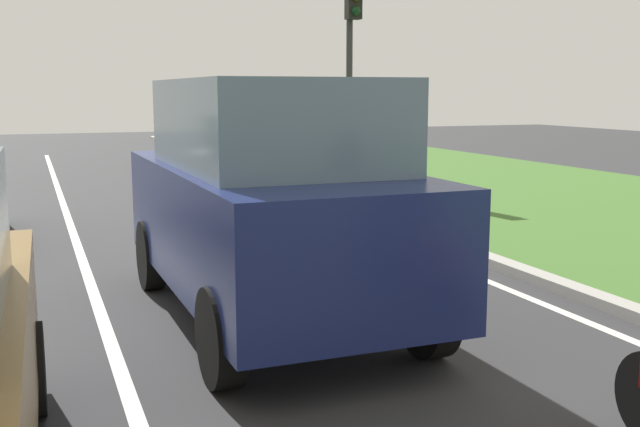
% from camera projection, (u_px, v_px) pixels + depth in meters
% --- Properties ---
extents(ground_plane, '(60.00, 60.00, 0.00)m').
position_uv_depth(ground_plane, '(125.00, 238.00, 11.39)').
color(ground_plane, '#2D2D30').
extents(lane_line_center, '(0.12, 32.00, 0.01)m').
position_uv_depth(lane_line_center, '(76.00, 241.00, 11.14)').
color(lane_line_center, silver).
rests_on(lane_line_center, ground).
extents(lane_line_right_edge, '(0.12, 32.00, 0.01)m').
position_uv_depth(lane_line_right_edge, '(346.00, 223.00, 12.67)').
color(lane_line_right_edge, silver).
rests_on(lane_line_right_edge, ground).
extents(grass_verge_right, '(9.00, 48.00, 0.06)m').
position_uv_depth(grass_verge_right, '(584.00, 205.00, 14.40)').
color(grass_verge_right, '#3D6628').
rests_on(grass_verge_right, ground).
extents(curb_right, '(0.24, 48.00, 0.12)m').
position_uv_depth(curb_right, '(373.00, 218.00, 12.83)').
color(curb_right, '#9E9B93').
rests_on(curb_right, ground).
extents(car_suv_ahead, '(2.02, 4.53, 2.28)m').
position_uv_depth(car_suv_ahead, '(270.00, 199.00, 7.17)').
color(car_suv_ahead, navy).
rests_on(car_suv_ahead, ground).
extents(traffic_light_near_right, '(0.32, 0.50, 4.81)m').
position_uv_depth(traffic_light_near_right, '(352.00, 40.00, 16.50)').
color(traffic_light_near_right, '#2D2D2D').
rests_on(traffic_light_near_right, ground).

